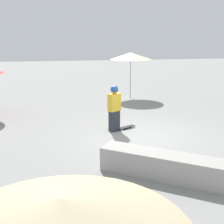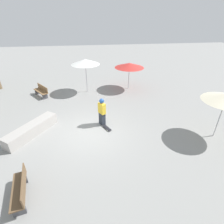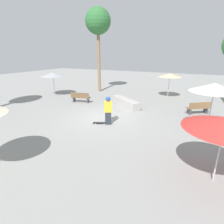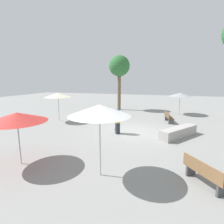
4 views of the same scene
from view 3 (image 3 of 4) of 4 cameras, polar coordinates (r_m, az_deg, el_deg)
The scene contains 10 objects.
ground_plane at distance 11.09m, azimuth -2.66°, elevation -1.98°, with size 60.00×60.00×0.00m, color gray.
skater_main at distance 9.86m, azimuth -1.30°, elevation 0.81°, with size 0.43×0.50×1.63m.
skateboard at distance 10.20m, azimuth -3.98°, elevation -3.53°, with size 0.54×0.80×0.07m.
concrete_ledge at distance 13.50m, azimuth 4.41°, elevation 3.08°, with size 2.29×2.84×0.59m.
bench_near at distance 14.78m, azimuth -10.23°, elevation 4.71°, with size 0.80×1.66×0.85m.
bench_far at distance 13.05m, azimuth 26.40°, elevation 1.19°, with size 1.31×1.55×0.85m.
shade_umbrella_grey at distance 17.78m, azimuth -18.74°, elevation 11.52°, with size 2.32×2.32×2.19m.
shade_umbrella_tan at distance 16.88m, azimuth 18.36°, elevation 11.34°, with size 2.13×2.13×2.20m.
shade_umbrella_white at distance 9.22m, azimuth 30.52°, elevation 6.90°, with size 2.18×2.18×2.63m.
palm_tree_center_left at distance 19.01m, azimuth -4.61°, elevation 27.11°, with size 2.49×2.49×8.12m.
Camera 3 is at (9.05, 5.11, 3.88)m, focal length 28.00 mm.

